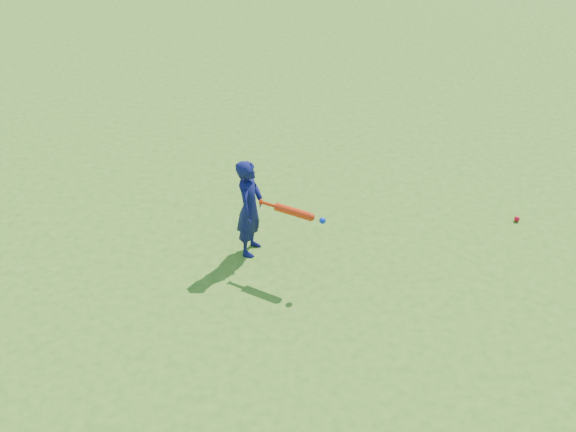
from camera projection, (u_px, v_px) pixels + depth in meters
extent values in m
plane|color=#3F701A|center=(298.00, 247.00, 7.72)|extent=(80.00, 80.00, 0.00)
imported|color=#10134B|center=(250.00, 208.00, 7.33)|extent=(0.41, 0.51, 1.20)
sphere|color=red|center=(517.00, 219.00, 8.16)|extent=(0.07, 0.07, 0.07)
cylinder|color=red|center=(261.00, 202.00, 7.12)|extent=(0.04, 0.06, 0.06)
cylinder|color=red|center=(269.00, 204.00, 7.08)|extent=(0.19, 0.13, 0.04)
cylinder|color=red|center=(293.00, 212.00, 6.96)|extent=(0.42, 0.29, 0.09)
sphere|color=red|center=(311.00, 217.00, 6.87)|extent=(0.09, 0.09, 0.09)
sphere|color=#0B2EC8|center=(323.00, 221.00, 6.81)|extent=(0.07, 0.07, 0.07)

